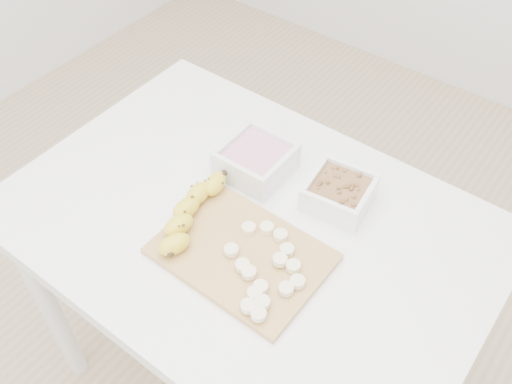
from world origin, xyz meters
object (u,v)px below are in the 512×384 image
Objects in this scene: banana at (191,213)px; cutting_board at (242,254)px; table at (248,248)px; bowl_yogurt at (256,160)px; bowl_granola at (339,192)px.

cutting_board is at bearing -3.05° from banana.
bowl_yogurt reaches higher than table.
cutting_board is at bearing -59.65° from bowl_yogurt.
bowl_yogurt is 1.01× the size of bowl_granola.
table is 6.91× the size of bowl_yogurt.
table is 4.35× the size of banana.
bowl_granola is at bearing 8.51° from bowl_yogurt.
bowl_yogurt is (-0.07, 0.13, 0.13)m from table.
bowl_granola is at bearing 72.21° from cutting_board.
bowl_yogurt is 0.45× the size of cutting_board.
table is 0.20m from bowl_yogurt.
bowl_granola reaches higher than table.
bowl_granola is (0.12, 0.16, 0.13)m from table.
bowl_granola is (0.20, 0.03, -0.00)m from bowl_yogurt.
cutting_board is at bearing -59.01° from table.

